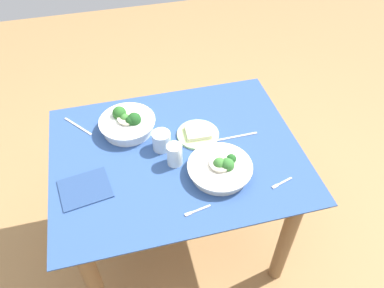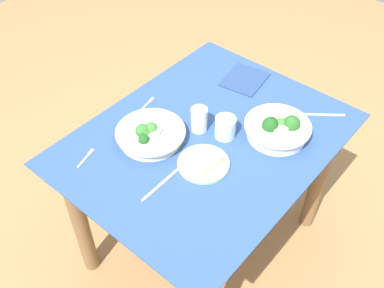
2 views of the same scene
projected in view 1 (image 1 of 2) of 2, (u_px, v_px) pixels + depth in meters
The scene contains 12 objects.
ground_plane at pixel (180, 238), 2.19m from camera, with size 6.00×6.00×0.00m, color #9E7547.
dining_table at pixel (177, 172), 1.76m from camera, with size 1.10×0.86×0.73m.
broccoli_bowl_far at pixel (127, 123), 1.75m from camera, with size 0.26×0.26×0.10m.
broccoli_bowl_near at pixel (221, 168), 1.56m from camera, with size 0.27×0.27×0.09m.
bread_side_plate at pixel (198, 134), 1.74m from camera, with size 0.19×0.19×0.03m.
water_glass_center at pixel (175, 154), 1.59m from camera, with size 0.07×0.07×0.10m, color silver.
water_glass_side at pixel (162, 141), 1.66m from camera, with size 0.08×0.08×0.09m, color silver.
fork_by_far_bowl at pixel (281, 183), 1.54m from camera, with size 0.10×0.04×0.00m.
fork_by_near_bowl at pixel (196, 211), 1.45m from camera, with size 0.11×0.03×0.00m.
table_knife_left at pixel (235, 137), 1.73m from camera, with size 0.21×0.01×0.00m, color #B7B7BC.
table_knife_right at pixel (78, 126), 1.78m from camera, with size 0.19×0.01×0.00m, color #B7B7BC.
napkin_folded_upper at pixel (85, 189), 1.52m from camera, with size 0.20×0.17×0.01m, color navy.
Camera 1 is at (-0.21, -1.12, 1.95)m, focal length 35.18 mm.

